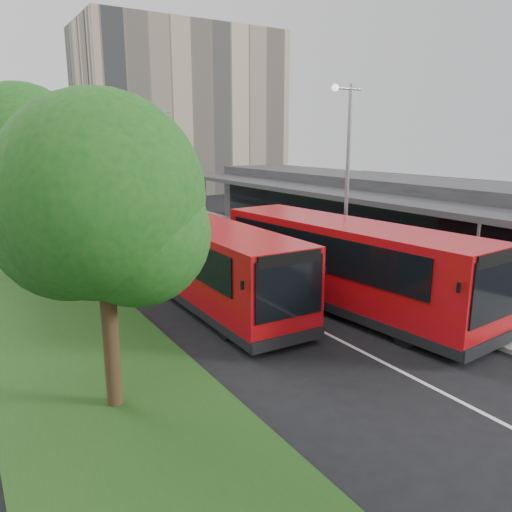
{
  "coord_description": "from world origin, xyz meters",
  "views": [
    {
      "loc": [
        -9.64,
        -13.58,
        6.03
      ],
      "look_at": [
        0.38,
        2.89,
        1.5
      ],
      "focal_mm": 35.0,
      "sensor_mm": 36.0,
      "label": 1
    }
  ],
  "objects": [
    {
      "name": "pavement",
      "position": [
        6.0,
        20.0,
        0.07
      ],
      "size": [
        5.0,
        80.0,
        0.15
      ],
      "primitive_type": "cube",
      "color": "slate",
      "rests_on": "ground"
    },
    {
      "name": "ground",
      "position": [
        0.0,
        0.0,
        0.0
      ],
      "size": [
        120.0,
        120.0,
        0.0
      ],
      "primitive_type": "plane",
      "color": "black",
      "rests_on": "ground"
    },
    {
      "name": "car_near",
      "position": [
        1.7,
        36.89,
        0.6
      ],
      "size": [
        1.55,
        3.58,
        1.2
      ],
      "primitive_type": "imported",
      "rotation": [
        0.0,
        0.0,
        0.04
      ],
      "color": "maroon",
      "rests_on": "ground"
    },
    {
      "name": "station_building",
      "position": [
        10.86,
        8.0,
        2.04
      ],
      "size": [
        7.7,
        26.0,
        4.0
      ],
      "color": "#28282A",
      "rests_on": "ground"
    },
    {
      "name": "bus_main",
      "position": [
        2.17,
        -0.41,
        1.61
      ],
      "size": [
        3.8,
        11.3,
        3.14
      ],
      "rotation": [
        0.0,
        0.0,
        0.09
      ],
      "color": "#AC0916",
      "rests_on": "ground"
    },
    {
      "name": "office_block",
      "position": [
        14.0,
        42.0,
        9.0
      ],
      "size": [
        22.0,
        12.0,
        18.0
      ],
      "primitive_type": "cube",
      "color": "tan",
      "rests_on": "ground"
    },
    {
      "name": "litter_bin",
      "position": [
        6.08,
        11.21,
        0.65
      ],
      "size": [
        0.56,
        0.56,
        0.99
      ],
      "primitive_type": "cylinder",
      "rotation": [
        0.0,
        0.0,
        -0.02
      ],
      "color": "#342215",
      "rests_on": "pavement"
    },
    {
      "name": "tree_mid",
      "position": [
        -7.01,
        9.05,
        5.34
      ],
      "size": [
        5.15,
        5.15,
        8.27
      ],
      "color": "#382616",
      "rests_on": "ground"
    },
    {
      "name": "lamp_post_far",
      "position": [
        4.12,
        22.0,
        4.72
      ],
      "size": [
        1.44,
        0.28,
        8.0
      ],
      "color": "gray",
      "rests_on": "pavement"
    },
    {
      "name": "tree_near",
      "position": [
        -7.01,
        -2.95,
        4.57
      ],
      "size": [
        4.43,
        4.43,
        7.07
      ],
      "color": "#382616",
      "rests_on": "ground"
    },
    {
      "name": "grass_verge",
      "position": [
        -7.0,
        20.0,
        0.05
      ],
      "size": [
        5.0,
        80.0,
        0.1
      ],
      "primitive_type": "cube",
      "color": "#1F4215",
      "rests_on": "ground"
    },
    {
      "name": "bus_second",
      "position": [
        -1.82,
        2.63,
        1.54
      ],
      "size": [
        2.88,
        10.64,
        3.0
      ],
      "rotation": [
        0.0,
        0.0,
        -0.01
      ],
      "color": "#AC0916",
      "rests_on": "ground"
    },
    {
      "name": "lane_centre_line",
      "position": [
        0.0,
        15.0,
        0.01
      ],
      "size": [
        0.12,
        70.0,
        0.01
      ],
      "primitive_type": "cube",
      "color": "silver",
      "rests_on": "ground"
    },
    {
      "name": "bollard",
      "position": [
        4.88,
        16.72,
        0.67
      ],
      "size": [
        0.19,
        0.19,
        1.04
      ],
      "primitive_type": "cylinder",
      "rotation": [
        0.0,
        0.0,
        -0.18
      ],
      "color": "yellow",
      "rests_on": "pavement"
    },
    {
      "name": "kerb_dashes",
      "position": [
        3.3,
        19.0,
        0.01
      ],
      "size": [
        0.12,
        56.0,
        0.01
      ],
      "color": "silver",
      "rests_on": "ground"
    },
    {
      "name": "lamp_post_near",
      "position": [
        4.12,
        2.0,
        4.72
      ],
      "size": [
        1.44,
        0.28,
        8.0
      ],
      "color": "gray",
      "rests_on": "pavement"
    },
    {
      "name": "car_far",
      "position": [
        -0.78,
        42.81,
        0.62
      ],
      "size": [
        1.97,
        3.96,
        1.25
      ],
      "primitive_type": "imported",
      "rotation": [
        0.0,
        0.0,
        0.18
      ],
      "color": "navy",
      "rests_on": "ground"
    }
  ]
}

